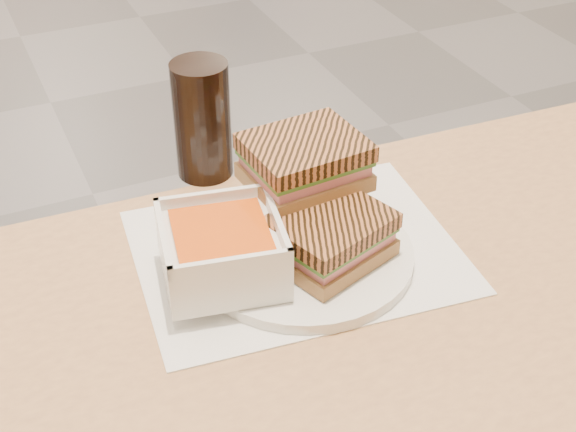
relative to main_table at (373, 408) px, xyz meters
name	(u,v)px	position (x,y,z in m)	size (l,w,h in m)	color
main_table	(373,408)	(0.00, 0.00, 0.00)	(1.23, 0.75, 0.75)	tan
tray_liner	(296,251)	(-0.02, 0.17, 0.11)	(0.40, 0.33, 0.00)	white
plate	(304,254)	(-0.02, 0.15, 0.12)	(0.26, 0.26, 0.01)	white
soup_bowl	(222,252)	(-0.12, 0.14, 0.16)	(0.15, 0.15, 0.07)	white
panini_lower	(330,237)	(0.00, 0.12, 0.16)	(0.15, 0.14, 0.06)	#A7784A
panini_upper	(305,162)	(0.01, 0.21, 0.21)	(0.14, 0.12, 0.06)	#A7784A
cola_glass	(202,120)	(-0.06, 0.38, 0.19)	(0.08, 0.08, 0.16)	black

